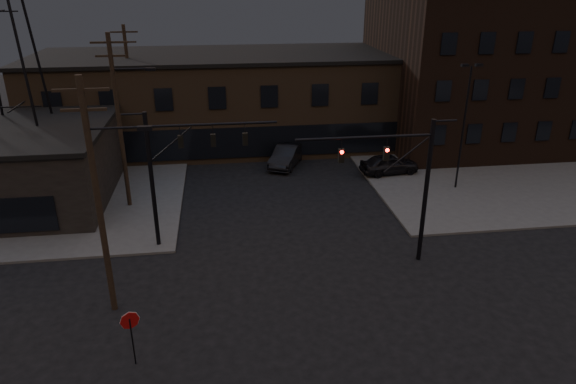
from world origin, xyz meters
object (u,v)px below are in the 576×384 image
Objects in this scene: parked_car_lot_a at (389,164)px; car_crossing at (287,156)px; stop_sign at (131,326)px; traffic_signal_near at (406,178)px; traffic_signal_far at (174,164)px; parked_car_lot_b at (423,142)px.

parked_car_lot_a is 0.89× the size of car_crossing.
traffic_signal_near is at bearing 25.90° from stop_sign.
car_crossing is (7.98, 12.85, -4.16)m from traffic_signal_far.
traffic_signal_far is 1.72× the size of parked_car_lot_b.
stop_sign reaches higher than car_crossing.
car_crossing is at bearing 95.75° from parked_car_lot_b.
traffic_signal_near is at bearing -51.91° from car_crossing.
traffic_signal_near is 17.34m from car_crossing.
parked_car_lot_b is 0.90× the size of car_crossing.
stop_sign is at bearing 132.37° from parked_car_lot_a.
stop_sign is 33.20m from parked_car_lot_b.
car_crossing is (9.26, 22.84, -1.00)m from stop_sign.
parked_car_lot_a is (17.00, 19.49, -0.91)m from stop_sign.
traffic_signal_near reaches higher than parked_car_lot_a.
car_crossing is (-7.74, 3.34, -0.08)m from parked_car_lot_a.
traffic_signal_far reaches higher than stop_sign.
traffic_signal_near and traffic_signal_far have the same top height.
stop_sign is 0.53× the size of parked_car_lot_b.
stop_sign is at bearing -154.10° from traffic_signal_near.
traffic_signal_near is at bearing -16.17° from traffic_signal_far.
traffic_signal_near is 3.23× the size of stop_sign.
traffic_signal_far is (-12.07, 3.50, 0.08)m from traffic_signal_near.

